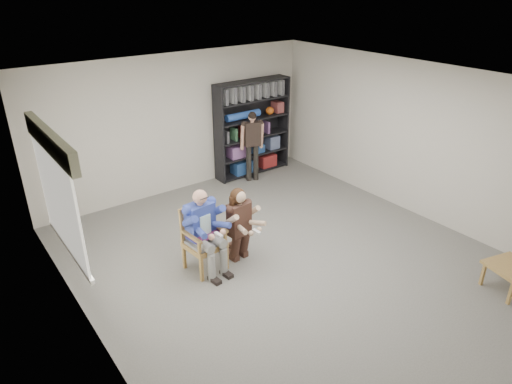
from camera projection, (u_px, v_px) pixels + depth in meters
room_shell at (292, 181)px, 6.64m from camera, size 6.00×7.00×2.80m
floor at (289, 261)px, 7.24m from camera, size 6.00×7.00×0.01m
window_left at (60, 196)px, 5.67m from camera, size 0.16×2.00×1.75m
armchair at (204, 240)px, 6.85m from camera, size 0.65×0.63×1.03m
seated_man at (204, 231)px, 6.79m from camera, size 0.65×0.85×1.34m
kneeling_woman at (240, 226)px, 7.04m from camera, size 0.59×0.87×1.22m
bookshelf at (252, 128)px, 10.08m from camera, size 1.80×0.38×2.10m
standing_man at (252, 147)px, 9.79m from camera, size 0.54×0.41×1.55m
side_table at (509, 278)px, 6.50m from camera, size 0.72×0.72×0.41m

